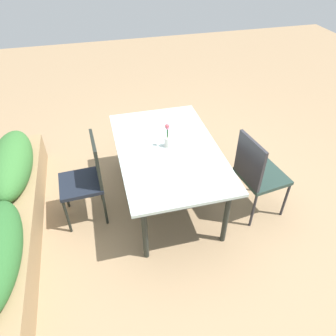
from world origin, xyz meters
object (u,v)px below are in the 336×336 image
(dining_table, at_px, (168,153))
(planter_box, at_px, (9,212))
(chair_near_left, at_px, (257,172))
(flower_vase, at_px, (167,137))
(chair_far_side, at_px, (87,176))

(dining_table, bearing_deg, planter_box, 93.49)
(dining_table, bearing_deg, chair_near_left, -114.36)
(chair_near_left, height_order, flower_vase, flower_vase)
(flower_vase, bearing_deg, dining_table, 174.76)
(dining_table, height_order, flower_vase, flower_vase)
(chair_near_left, relative_size, flower_vase, 3.64)
(dining_table, xyz_separation_m, chair_near_left, (-0.38, -0.84, -0.12))
(chair_near_left, distance_m, planter_box, 2.51)
(dining_table, xyz_separation_m, flower_vase, (0.04, -0.00, 0.17))
(chair_near_left, xyz_separation_m, planter_box, (0.28, 2.48, -0.23))
(dining_table, distance_m, chair_far_side, 0.85)
(flower_vase, bearing_deg, planter_box, 94.95)
(chair_far_side, bearing_deg, dining_table, -92.52)
(chair_near_left, bearing_deg, chair_far_side, -110.66)
(dining_table, xyz_separation_m, planter_box, (-0.10, 1.64, -0.36))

